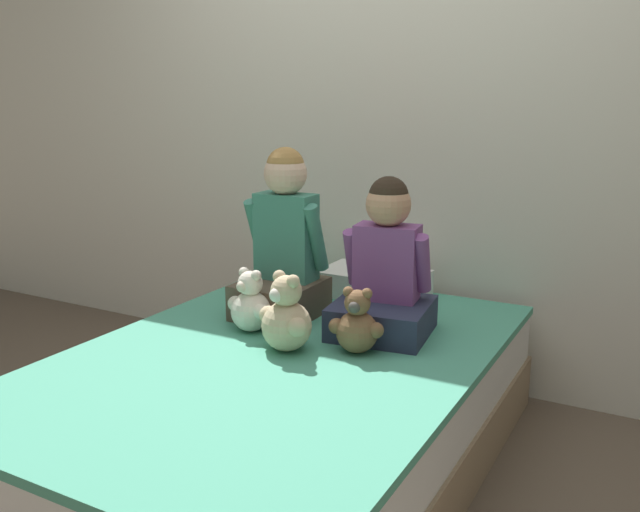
{
  "coord_description": "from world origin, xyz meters",
  "views": [
    {
      "loc": [
        1.18,
        -1.85,
        1.3
      ],
      "look_at": [
        0.0,
        0.3,
        0.72
      ],
      "focal_mm": 38.0,
      "sensor_mm": 36.0,
      "label": 1
    }
  ],
  "objects_px": {
    "bed": "(279,411)",
    "teddy_bear_held_by_right_child": "(357,325)",
    "child_on_left": "(284,246)",
    "pillow_at_headboard": "(374,283)",
    "child_on_right": "(385,273)",
    "teddy_bear_held_by_left_child": "(250,305)",
    "teddy_bear_between_children": "(286,318)"
  },
  "relations": [
    {
      "from": "bed",
      "to": "child_on_left",
      "type": "distance_m",
      "value": 0.66
    },
    {
      "from": "teddy_bear_held_by_left_child",
      "to": "teddy_bear_between_children",
      "type": "distance_m",
      "value": 0.25
    },
    {
      "from": "child_on_left",
      "to": "pillow_at_headboard",
      "type": "height_order",
      "value": "child_on_left"
    },
    {
      "from": "pillow_at_headboard",
      "to": "child_on_right",
      "type": "bearing_deg",
      "value": -60.85
    },
    {
      "from": "child_on_left",
      "to": "child_on_right",
      "type": "bearing_deg",
      "value": -0.44
    },
    {
      "from": "bed",
      "to": "child_on_left",
      "type": "relative_size",
      "value": 2.87
    },
    {
      "from": "child_on_right",
      "to": "teddy_bear_held_by_left_child",
      "type": "bearing_deg",
      "value": -159.11
    },
    {
      "from": "teddy_bear_held_by_left_child",
      "to": "teddy_bear_held_by_right_child",
      "type": "height_order",
      "value": "teddy_bear_held_by_left_child"
    },
    {
      "from": "bed",
      "to": "teddy_bear_held_by_left_child",
      "type": "xyz_separation_m",
      "value": [
        -0.21,
        0.14,
        0.32
      ]
    },
    {
      "from": "teddy_bear_held_by_right_child",
      "to": "pillow_at_headboard",
      "type": "height_order",
      "value": "teddy_bear_held_by_right_child"
    },
    {
      "from": "bed",
      "to": "teddy_bear_between_children",
      "type": "height_order",
      "value": "teddy_bear_between_children"
    },
    {
      "from": "child_on_left",
      "to": "teddy_bear_held_by_left_child",
      "type": "relative_size",
      "value": 2.78
    },
    {
      "from": "bed",
      "to": "teddy_bear_held_by_right_child",
      "type": "distance_m",
      "value": 0.42
    },
    {
      "from": "child_on_left",
      "to": "teddy_bear_held_by_left_child",
      "type": "xyz_separation_m",
      "value": [
        -0.0,
        -0.24,
        -0.18
      ]
    },
    {
      "from": "bed",
      "to": "child_on_left",
      "type": "height_order",
      "value": "child_on_left"
    },
    {
      "from": "child_on_right",
      "to": "teddy_bear_held_by_left_child",
      "type": "xyz_separation_m",
      "value": [
        -0.44,
        -0.24,
        -0.13
      ]
    },
    {
      "from": "teddy_bear_held_by_right_child",
      "to": "bed",
      "type": "bearing_deg",
      "value": -160.45
    },
    {
      "from": "teddy_bear_held_by_right_child",
      "to": "pillow_at_headboard",
      "type": "bearing_deg",
      "value": 99.37
    },
    {
      "from": "child_on_left",
      "to": "teddy_bear_between_children",
      "type": "bearing_deg",
      "value": -57.52
    },
    {
      "from": "teddy_bear_held_by_left_child",
      "to": "teddy_bear_between_children",
      "type": "xyz_separation_m",
      "value": [
        0.22,
        -0.11,
        0.02
      ]
    },
    {
      "from": "bed",
      "to": "pillow_at_headboard",
      "type": "bearing_deg",
      "value": 90.0
    },
    {
      "from": "bed",
      "to": "teddy_bear_held_by_right_child",
      "type": "xyz_separation_m",
      "value": [
        0.23,
        0.13,
        0.32
      ]
    },
    {
      "from": "teddy_bear_held_by_left_child",
      "to": "teddy_bear_between_children",
      "type": "height_order",
      "value": "teddy_bear_between_children"
    },
    {
      "from": "bed",
      "to": "child_on_left",
      "type": "xyz_separation_m",
      "value": [
        -0.21,
        0.38,
        0.5
      ]
    },
    {
      "from": "teddy_bear_between_children",
      "to": "child_on_right",
      "type": "bearing_deg",
      "value": 79.29
    },
    {
      "from": "bed",
      "to": "teddy_bear_held_by_right_child",
      "type": "bearing_deg",
      "value": 29.87
    },
    {
      "from": "teddy_bear_held_by_left_child",
      "to": "teddy_bear_held_by_right_child",
      "type": "bearing_deg",
      "value": 13.41
    },
    {
      "from": "child_on_right",
      "to": "teddy_bear_held_by_right_child",
      "type": "xyz_separation_m",
      "value": [
        0.0,
        -0.24,
        -0.13
      ]
    },
    {
      "from": "bed",
      "to": "child_on_right",
      "type": "distance_m",
      "value": 0.63
    },
    {
      "from": "teddy_bear_held_by_right_child",
      "to": "child_on_left",
      "type": "bearing_deg",
      "value": 140.93
    },
    {
      "from": "teddy_bear_held_by_right_child",
      "to": "teddy_bear_between_children",
      "type": "relative_size",
      "value": 0.83
    },
    {
      "from": "child_on_right",
      "to": "pillow_at_headboard",
      "type": "distance_m",
      "value": 0.5
    }
  ]
}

